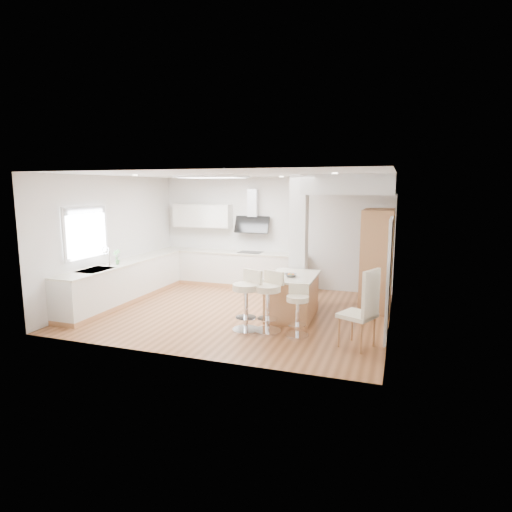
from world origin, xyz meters
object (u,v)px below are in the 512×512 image
at_px(peninsula, 292,296).
at_px(dining_chair, 364,307).
at_px(bar_stool_c, 298,307).
at_px(bar_stool_a, 247,297).
at_px(bar_stool_b, 268,298).

distance_m(peninsula, dining_chair, 1.99).
bearing_deg(peninsula, bar_stool_c, -73.01).
bearing_deg(dining_chair, bar_stool_a, -161.58).
bearing_deg(dining_chair, bar_stool_b, -165.61).
bearing_deg(bar_stool_b, dining_chair, 11.99).
bearing_deg(bar_stool_b, peninsula, 101.62).
distance_m(peninsula, bar_stool_b, 1.03).
bearing_deg(bar_stool_a, bar_stool_c, 27.24).
bearing_deg(dining_chair, peninsula, 163.53).
xyz_separation_m(bar_stool_b, bar_stool_c, (0.54, -0.04, -0.10)).
relative_size(peninsula, bar_stool_c, 1.57).
xyz_separation_m(bar_stool_a, bar_stool_b, (0.38, 0.08, -0.01)).
xyz_separation_m(bar_stool_c, dining_chair, (1.13, -0.26, 0.19)).
height_order(bar_stool_b, bar_stool_c, bar_stool_b).
bearing_deg(bar_stool_a, bar_stool_b, 36.36).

